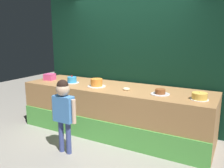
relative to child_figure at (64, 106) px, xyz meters
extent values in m
plane|color=gray|center=(0.30, 0.56, -0.75)|extent=(12.00, 12.00, 0.00)
cube|color=#B27F4C|center=(0.30, 1.06, -0.31)|extent=(3.50, 1.02, 0.87)
cube|color=#59B24C|center=(0.30, 0.55, -0.55)|extent=(3.50, 0.02, 0.39)
cube|color=black|center=(0.30, 1.67, 0.64)|extent=(3.91, 0.08, 2.78)
cylinder|color=#3F4C8C|center=(-0.07, 0.00, -0.49)|extent=(0.08, 0.08, 0.51)
cylinder|color=#3F4C8C|center=(0.07, 0.00, -0.49)|extent=(0.08, 0.08, 0.51)
cube|color=#4C8CD8|center=(0.00, 0.00, -0.04)|extent=(0.32, 0.14, 0.40)
cylinder|color=beige|center=(-0.19, 0.00, -0.05)|extent=(0.06, 0.06, 0.36)
cylinder|color=beige|center=(0.19, 0.00, -0.05)|extent=(0.06, 0.06, 0.36)
sphere|color=beige|center=(0.00, 0.00, 0.27)|extent=(0.20, 0.20, 0.20)
sphere|color=black|center=(0.00, 0.00, 0.32)|extent=(0.17, 0.17, 0.17)
cube|color=#EA4E91|center=(-1.19, 0.98, 0.19)|extent=(0.22, 0.22, 0.13)
torus|color=beige|center=(0.59, 0.94, 0.14)|extent=(0.12, 0.12, 0.04)
cylinder|color=silver|center=(-0.60, 0.97, 0.13)|extent=(0.27, 0.27, 0.01)
cylinder|color=#3399D8|center=(-0.60, 0.97, 0.19)|extent=(0.18, 0.18, 0.11)
sphere|color=red|center=(-0.60, 0.97, 0.26)|extent=(0.03, 0.03, 0.03)
cylinder|color=white|center=(0.00, 0.93, 0.13)|extent=(0.33, 0.33, 0.01)
cylinder|color=orange|center=(0.00, 0.93, 0.20)|extent=(0.21, 0.21, 0.13)
cylinder|color=silver|center=(1.19, 0.94, 0.13)|extent=(0.30, 0.30, 0.01)
cylinder|color=brown|center=(1.19, 0.94, 0.17)|extent=(0.16, 0.16, 0.07)
cylinder|color=white|center=(1.78, 0.91, 0.13)|extent=(0.27, 0.27, 0.01)
cylinder|color=#F2BF4C|center=(1.78, 0.91, 0.18)|extent=(0.22, 0.22, 0.09)
cone|color=#F2E566|center=(1.78, 0.91, 0.24)|extent=(0.02, 0.02, 0.03)
camera|label=1|loc=(2.26, -2.59, 1.06)|focal=37.60mm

